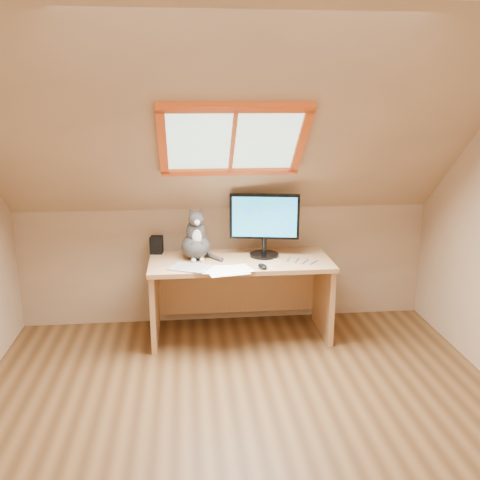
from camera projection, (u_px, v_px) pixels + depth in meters
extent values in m
plane|color=brown|center=(250.00, 438.00, 3.10)|extent=(3.50, 3.50, 0.00)
cube|color=tan|center=(353.00, 454.00, 1.11)|extent=(3.50, 0.02, 2.40)
cube|color=tan|center=(226.00, 265.00, 4.65)|extent=(3.50, 0.02, 1.00)
cube|color=tan|center=(233.00, 130.00, 3.59)|extent=(3.50, 1.56, 1.41)
cube|color=#B2E0CC|center=(233.00, 139.00, 3.69)|extent=(0.90, 0.53, 0.48)
cube|color=#E55A15|center=(233.00, 139.00, 3.69)|extent=(1.02, 0.64, 0.59)
cube|color=tan|center=(240.00, 262.00, 4.27)|extent=(1.44, 0.63, 0.04)
cube|color=tan|center=(155.00, 303.00, 4.28)|extent=(0.04, 0.57, 0.62)
cube|color=tan|center=(323.00, 297.00, 4.42)|extent=(0.04, 0.57, 0.62)
cube|color=tan|center=(237.00, 288.00, 4.63)|extent=(1.34, 0.03, 0.44)
cylinder|color=black|center=(264.00, 255.00, 4.35)|extent=(0.24, 0.24, 0.02)
cylinder|color=black|center=(264.00, 246.00, 4.33)|extent=(0.04, 0.04, 0.13)
cube|color=black|center=(265.00, 216.00, 4.27)|extent=(0.56, 0.14, 0.36)
cube|color=blue|center=(264.00, 217.00, 4.24)|extent=(0.51, 0.10, 0.32)
ellipsoid|color=#413B39|center=(196.00, 246.00, 4.28)|extent=(0.26, 0.30, 0.20)
ellipsoid|color=#413B39|center=(196.00, 232.00, 4.23)|extent=(0.17, 0.17, 0.22)
ellipsoid|color=silver|center=(197.00, 237.00, 4.18)|extent=(0.08, 0.05, 0.13)
ellipsoid|color=#413B39|center=(196.00, 219.00, 4.16)|extent=(0.13, 0.12, 0.11)
sphere|color=silver|center=(197.00, 222.00, 4.11)|extent=(0.04, 0.04, 0.04)
cone|color=#413B39|center=(191.00, 211.00, 4.15)|extent=(0.06, 0.06, 0.07)
cone|color=#413B39|center=(200.00, 211.00, 4.17)|extent=(0.06, 0.06, 0.07)
cube|color=black|center=(157.00, 245.00, 4.42)|extent=(0.11, 0.11, 0.14)
cube|color=#B2B2B7|center=(191.00, 268.00, 4.04)|extent=(0.35, 0.31, 0.01)
ellipsoid|color=black|center=(262.00, 266.00, 4.04)|extent=(0.09, 0.12, 0.03)
cube|color=white|center=(226.00, 270.00, 4.00)|extent=(0.33, 0.27, 0.00)
cube|color=white|center=(226.00, 270.00, 4.00)|extent=(0.32, 0.24, 0.00)
cube|color=white|center=(226.00, 270.00, 4.00)|extent=(0.35, 0.30, 0.00)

